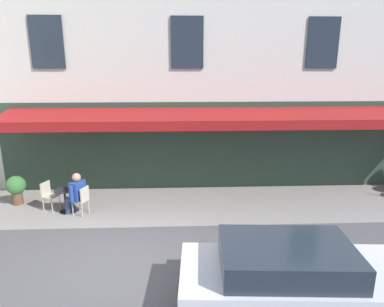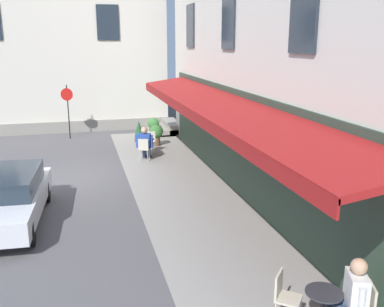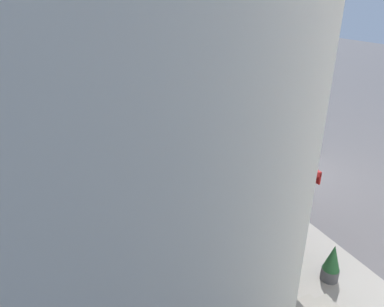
% 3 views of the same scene
% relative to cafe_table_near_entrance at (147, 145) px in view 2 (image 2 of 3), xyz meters
% --- Properties ---
extents(ground_plane, '(70.00, 70.00, 0.00)m').
position_rel_cafe_table_near_entrance_xyz_m(ground_plane, '(-2.21, 2.93, -0.49)').
color(ground_plane, '#565456').
extents(sidewalk_cafe_terrace, '(20.50, 3.20, 0.01)m').
position_rel_cafe_table_near_entrance_xyz_m(sidewalk_cafe_terrace, '(-5.46, -0.47, -0.49)').
color(sidewalk_cafe_terrace, gray).
rests_on(sidewalk_cafe_terrace, ground_plane).
extents(back_alley_steps, '(2.40, 1.75, 0.60)m').
position_rel_cafe_table_near_entrance_xyz_m(back_alley_steps, '(4.39, -1.67, -0.25)').
color(back_alley_steps, gray).
rests_on(back_alley_steps, ground_plane).
extents(cafe_table_near_entrance, '(0.60, 0.60, 0.75)m').
position_rel_cafe_table_near_entrance_xyz_m(cafe_table_near_entrance, '(0.00, 0.00, 0.00)').
color(cafe_table_near_entrance, black).
rests_on(cafe_table_near_entrance, ground_plane).
extents(cafe_chair_cream_by_window, '(0.51, 0.51, 0.91)m').
position_rel_cafe_table_near_entrance_xyz_m(cafe_chair_cream_by_window, '(-0.59, 0.22, 0.06)').
color(cafe_chair_cream_by_window, beige).
rests_on(cafe_chair_cream_by_window, ground_plane).
extents(cafe_chair_cream_corner_right, '(0.52, 0.52, 0.91)m').
position_rel_cafe_table_near_entrance_xyz_m(cafe_chair_cream_corner_right, '(0.59, -0.23, 0.06)').
color(cafe_chair_cream_corner_right, beige).
rests_on(cafe_chair_cream_corner_right, ground_plane).
extents(cafe_table_mid_terrace, '(0.60, 0.60, 0.75)m').
position_rel_cafe_table_near_entrance_xyz_m(cafe_table_mid_terrace, '(-11.66, -1.00, 0.00)').
color(cafe_table_mid_terrace, black).
rests_on(cafe_table_mid_terrace, ground_plane).
extents(cafe_chair_cream_near_door, '(0.56, 0.56, 0.91)m').
position_rel_cafe_table_near_entrance_xyz_m(cafe_chair_cream_near_door, '(-11.25, -0.52, 0.06)').
color(cafe_chair_cream_near_door, beige).
rests_on(cafe_chair_cream_near_door, ground_plane).
extents(cafe_chair_cream_corner_left, '(0.52, 0.52, 0.91)m').
position_rel_cafe_table_near_entrance_xyz_m(cafe_chair_cream_corner_left, '(-11.88, -1.60, 0.06)').
color(cafe_chair_cream_corner_left, beige).
rests_on(cafe_chair_cream_corner_left, ground_plane).
extents(seated_patron_in_white, '(0.67, 0.66, 1.35)m').
position_rel_cafe_table_near_entrance_xyz_m(seated_patron_in_white, '(-11.80, -1.39, 0.23)').
color(seated_patron_in_white, navy).
rests_on(seated_patron_in_white, ground_plane).
extents(seated_companion_in_blue, '(0.64, 0.65, 1.33)m').
position_rel_cafe_table_near_entrance_xyz_m(seated_companion_in_blue, '(-0.39, 0.14, 0.22)').
color(seated_companion_in_blue, navy).
rests_on(seated_companion_in_blue, ground_plane).
extents(no_parking_sign, '(0.20, 0.56, 2.60)m').
position_rel_cafe_table_near_entrance_xyz_m(no_parking_sign, '(4.32, 3.10, 1.30)').
color(no_parking_sign, black).
rests_on(no_parking_sign, ground_plane).
extents(potted_plant_under_sign, '(0.42, 0.42, 1.01)m').
position_rel_cafe_table_near_entrance_xyz_m(potted_plant_under_sign, '(2.75, -0.05, 0.00)').
color(potted_plant_under_sign, '#4C4C51').
rests_on(potted_plant_under_sign, ground_plane).
extents(potted_plant_mid_terrace, '(0.62, 0.62, 0.97)m').
position_rel_cafe_table_near_entrance_xyz_m(potted_plant_mid_terrace, '(1.79, -0.71, 0.10)').
color(potted_plant_mid_terrace, brown).
rests_on(potted_plant_mid_terrace, ground_plane).
extents(potted_plant_entrance_left, '(0.58, 0.58, 0.83)m').
position_rel_cafe_table_near_entrance_xyz_m(potted_plant_entrance_left, '(4.35, -1.02, -0.04)').
color(potted_plant_entrance_left, brown).
rests_on(potted_plant_entrance_left, ground_plane).
extents(parked_car_white, '(4.40, 2.06, 1.33)m').
position_rel_cafe_table_near_entrance_xyz_m(parked_car_white, '(-5.63, 4.57, 0.22)').
color(parked_car_white, silver).
rests_on(parked_car_white, ground_plane).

